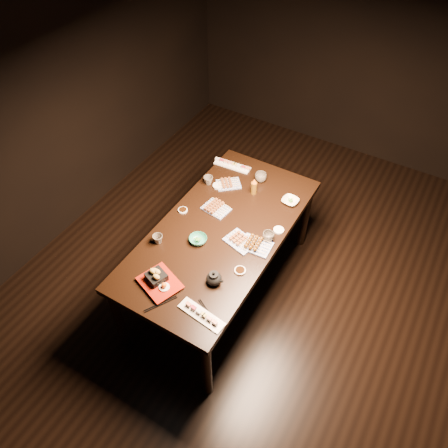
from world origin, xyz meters
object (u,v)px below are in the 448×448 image
(tempura_tray, at_px, (159,280))
(teacup_mid_right, at_px, (268,236))
(dining_table, at_px, (221,261))
(yakitori_plate_center, at_px, (216,207))
(sushi_platter_near, at_px, (201,314))
(edamame_bowl_green, at_px, (198,240))
(teacup_far_right, at_px, (261,177))
(teapot, at_px, (214,277))
(teacup_far_left, at_px, (208,180))
(condiment_bottle, at_px, (254,186))
(yakitori_plate_left, at_px, (229,182))
(edamame_bowl_cream, at_px, (290,201))
(yakitori_plate_right, at_px, (240,240))
(sushi_platter_far, at_px, (232,164))
(teacup_near_left, at_px, (158,239))

(tempura_tray, height_order, teacup_mid_right, tempura_tray)
(dining_table, height_order, yakitori_plate_center, yakitori_plate_center)
(sushi_platter_near, relative_size, edamame_bowl_green, 2.51)
(teacup_far_right, bearing_deg, teapot, -79.12)
(teacup_far_left, distance_m, condiment_bottle, 0.40)
(yakitori_plate_center, distance_m, edamame_bowl_green, 0.36)
(edamame_bowl_green, bearing_deg, condiment_bottle, 81.27)
(yakitori_plate_left, height_order, edamame_bowl_green, yakitori_plate_left)
(yakitori_plate_center, relative_size, yakitori_plate_left, 1.06)
(yakitori_plate_center, distance_m, edamame_bowl_cream, 0.60)
(dining_table, xyz_separation_m, yakitori_plate_center, (-0.14, 0.17, 0.40))
(yakitori_plate_right, bearing_deg, sushi_platter_far, 138.11)
(yakitori_plate_right, bearing_deg, tempura_tray, -100.69)
(yakitori_plate_right, relative_size, teacup_far_left, 2.82)
(teacup_near_left, height_order, teapot, teapot)
(edamame_bowl_cream, bearing_deg, yakitori_plate_left, -172.84)
(teacup_near_left, xyz_separation_m, teacup_far_right, (0.33, 1.00, 0.00))
(dining_table, bearing_deg, teacup_near_left, -137.46)
(edamame_bowl_green, height_order, teacup_near_left, teacup_near_left)
(teacup_near_left, relative_size, teacup_far_right, 0.78)
(sushi_platter_near, height_order, yakitori_plate_right, yakitori_plate_right)
(yakitori_plate_left, height_order, teacup_mid_right, teacup_mid_right)
(tempura_tray, xyz_separation_m, teapot, (0.31, 0.20, 0.00))
(edamame_bowl_green, distance_m, teapot, 0.39)
(edamame_bowl_green, height_order, tempura_tray, tempura_tray)
(teacup_mid_right, bearing_deg, yakitori_plate_left, 145.81)
(yakitori_plate_right, height_order, yakitori_plate_left, yakitori_plate_right)
(sushi_platter_far, distance_m, yakitori_plate_right, 0.89)
(sushi_platter_far, distance_m, teacup_near_left, 1.05)
(dining_table, distance_m, teacup_far_left, 0.68)
(sushi_platter_far, xyz_separation_m, condiment_bottle, (0.32, -0.21, 0.06))
(teacup_mid_right, bearing_deg, edamame_bowl_cream, 93.39)
(teacup_far_right, height_order, teapot, teapot)
(edamame_bowl_green, distance_m, condiment_bottle, 0.69)
(sushi_platter_near, bearing_deg, teacup_far_left, 127.19)
(teacup_far_left, height_order, teapot, teapot)
(yakitori_plate_right, relative_size, teapot, 1.74)
(condiment_bottle, bearing_deg, sushi_platter_far, 146.75)
(teapot, bearing_deg, edamame_bowl_cream, 83.58)
(yakitori_plate_center, height_order, edamame_bowl_green, yakitori_plate_center)
(yakitori_plate_left, xyz_separation_m, edamame_bowl_green, (0.12, -0.66, -0.00))
(yakitori_plate_right, relative_size, edamame_bowl_cream, 1.71)
(sushi_platter_near, height_order, edamame_bowl_green, same)
(teacup_near_left, bearing_deg, yakitori_plate_left, 81.25)
(teacup_mid_right, bearing_deg, yakitori_plate_right, -142.02)
(yakitori_plate_left, bearing_deg, teacup_mid_right, -75.27)
(yakitori_plate_left, relative_size, condiment_bottle, 1.30)
(teacup_mid_right, distance_m, teacup_far_right, 0.67)
(teacup_near_left, bearing_deg, dining_table, 45.65)
(tempura_tray, bearing_deg, sushi_platter_far, 118.74)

